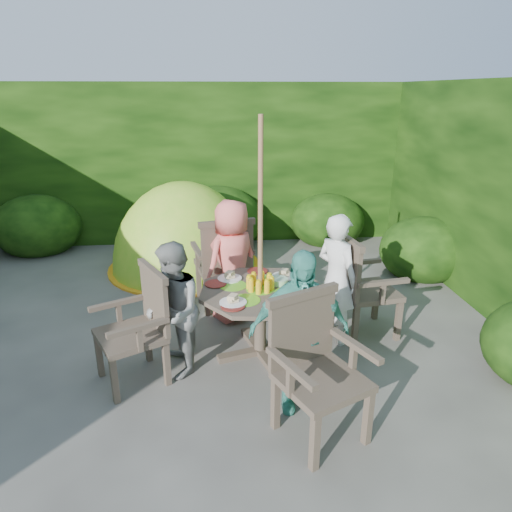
{
  "coord_description": "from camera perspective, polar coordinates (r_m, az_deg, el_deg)",
  "views": [
    {
      "loc": [
        0.53,
        -3.75,
        2.38
      ],
      "look_at": [
        0.93,
        0.42,
        0.85
      ],
      "focal_mm": 32.0,
      "sensor_mm": 36.0,
      "label": 1
    }
  ],
  "objects": [
    {
      "name": "ground",
      "position": [
        4.48,
        -11.74,
        -12.56
      ],
      "size": [
        60.0,
        60.0,
        0.0
      ],
      "primitive_type": "plane",
      "color": "#4D4A45",
      "rests_on": "ground"
    },
    {
      "name": "hedge_enclosure",
      "position": [
        5.24,
        -11.29,
        7.19
      ],
      "size": [
        9.0,
        9.0,
        2.5
      ],
      "color": "black",
      "rests_on": "ground"
    },
    {
      "name": "patio_table",
      "position": [
        4.21,
        0.57,
        -5.48
      ],
      "size": [
        1.43,
        1.43,
        0.81
      ],
      "rotation": [
        0.0,
        0.0,
        0.27
      ],
      "color": "#3F3329",
      "rests_on": "ground"
    },
    {
      "name": "parasol_pole",
      "position": [
        4.01,
        0.55,
        1.41
      ],
      "size": [
        0.05,
        0.05,
        2.2
      ],
      "primitive_type": "cylinder",
      "rotation": [
        0.0,
        0.0,
        0.27
      ],
      "color": "brown",
      "rests_on": "ground"
    },
    {
      "name": "garden_chair_right",
      "position": [
        4.71,
        12.94,
        -3.54
      ],
      "size": [
        0.62,
        0.68,
        1.01
      ],
      "rotation": [
        0.0,
        0.0,
        1.72
      ],
      "color": "#3F3329",
      "rests_on": "ground"
    },
    {
      "name": "garden_chair_left",
      "position": [
        4.02,
        -14.43,
        -8.37
      ],
      "size": [
        0.71,
        0.74,
        0.96
      ],
      "rotation": [
        0.0,
        0.0,
        -1.09
      ],
      "color": "#3F3329",
      "rests_on": "ground"
    },
    {
      "name": "garden_chair_back",
      "position": [
        5.15,
        -4.0,
        -0.71
      ],
      "size": [
        0.73,
        0.67,
        1.04
      ],
      "rotation": [
        0.0,
        0.0,
        3.35
      ],
      "color": "#3F3329",
      "rests_on": "ground"
    },
    {
      "name": "garden_chair_front",
      "position": [
        3.35,
        7.37,
        -13.42
      ],
      "size": [
        0.78,
        0.74,
        1.01
      ],
      "rotation": [
        0.0,
        0.0,
        0.44
      ],
      "color": "#3F3329",
      "rests_on": "ground"
    },
    {
      "name": "child_right",
      "position": [
        4.5,
        10.04,
        -2.84
      ],
      "size": [
        0.52,
        0.57,
        1.3
      ],
      "primitive_type": "imported",
      "rotation": [
        0.0,
        0.0,
        2.15
      ],
      "color": "white",
      "rests_on": "ground"
    },
    {
      "name": "child_left",
      "position": [
        4.0,
        -10.27,
        -6.73
      ],
      "size": [
        0.54,
        0.65,
        1.2
      ],
      "primitive_type": "imported",
      "rotation": [
        0.0,
        0.0,
        -1.41
      ],
      "color": "gray",
      "rests_on": "ground"
    },
    {
      "name": "child_back",
      "position": [
        4.86,
        -2.95,
        -0.64
      ],
      "size": [
        0.77,
        0.72,
        1.33
      ],
      "primitive_type": "imported",
      "rotation": [
        0.0,
        0.0,
        3.76
      ],
      "color": "#FF7169",
      "rests_on": "ground"
    },
    {
      "name": "child_front",
      "position": [
        3.52,
        5.41,
        -9.39
      ],
      "size": [
        0.77,
        0.32,
        1.31
      ],
      "primitive_type": "imported",
      "rotation": [
        0.0,
        0.0,
        -0.0
      ],
      "color": "teal",
      "rests_on": "ground"
    },
    {
      "name": "dome_tent",
      "position": [
        6.6,
        -8.84,
        -1.35
      ],
      "size": [
        2.14,
        2.14,
        2.44
      ],
      "rotation": [
        0.0,
        0.0,
        0.05
      ],
      "color": "#86D228",
      "rests_on": "ground"
    }
  ]
}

